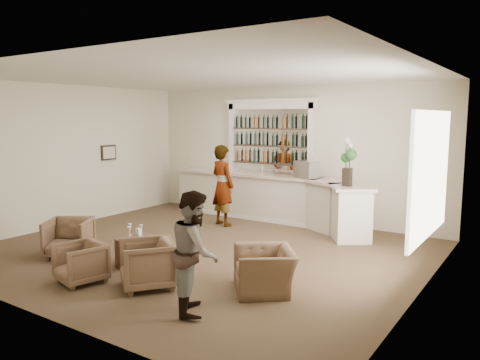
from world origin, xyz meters
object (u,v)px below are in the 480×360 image
Objects in this scene: sommelier at (223,185)px; guest at (195,252)px; armchair_right at (147,264)px; espresso_machine at (306,170)px; armchair_center at (80,263)px; armchair_far at (265,270)px; bar_counter at (273,198)px; cocktail_table at (134,251)px; flower_vase at (348,159)px; armchair_left at (69,238)px.

guest is at bearing 138.22° from sommelier.
espresso_machine is (0.24, 4.92, 0.98)m from armchair_right.
sommelier reaches higher than espresso_machine.
armchair_center is 0.71× the size of armchair_far.
bar_counter is 3.00× the size of sommelier.
espresso_machine is at bearing 125.18° from armchair_right.
flower_vase is at bearing 56.34° from cocktail_table.
cocktail_table is 0.96× the size of armchair_center.
espresso_machine reaches higher than cocktail_table.
guest is at bearing -66.83° from espresso_machine.
armchair_center is 0.86× the size of armchair_right.
armchair_right is (2.34, -0.34, 0.01)m from armchair_left.
guest is 5.30m from espresso_machine.
armchair_right reaches higher than armchair_left.
armchair_right is at bearing -33.70° from cocktail_table.
armchair_right is at bearing 37.28° from armchair_center.
flower_vase is (3.81, 3.95, 1.34)m from armchair_left.
bar_counter reaches higher than armchair_left.
espresso_machine is (2.58, 4.58, 0.99)m from armchair_left.
flower_vase is (1.23, -0.63, 0.35)m from espresso_machine.
armchair_left is 2.37m from armchair_right.
bar_counter is 5.94× the size of armchair_far.
sommelier reaches higher than cocktail_table.
bar_counter is 4.35m from cocktail_table.
flower_vase is (-0.07, 3.43, 1.38)m from armchair_far.
armchair_left is at bearing 92.80° from sommelier.
flower_vase is (0.32, 4.56, 0.89)m from guest.
sommelier reaches higher than armchair_right.
sommelier is at bearing 43.07° from armchair_left.
bar_counter is at bearing 169.33° from armchair_far.
armchair_center is at bearing -63.23° from armchair_left.
bar_counter is 5.02m from armchair_right.
armchair_far is at bearing -61.63° from bar_counter.
armchair_far reaches higher than cocktail_table.
armchair_left reaches higher than armchair_far.
sommelier is 4.35m from armchair_far.
guest is (2.61, -4.23, -0.15)m from sommelier.
cocktail_table is 2.37m from guest.
armchair_left is at bearing -121.35° from armchair_far.
flower_vase is at bearing 142.09° from armchair_far.
armchair_right is (1.01, 0.43, 0.05)m from armchair_center.
armchair_left is 1.13× the size of armchair_center.
armchair_left is 0.80× the size of armchair_far.
bar_counter is 8.70× the size of cocktail_table.
armchair_far is 3.70m from flower_vase.
armchair_left is at bearing 43.52° from guest.
bar_counter is 7.38× the size of armchair_left.
armchair_center is at bearing -89.92° from espresso_machine.
armchair_center reaches higher than cocktail_table.
cocktail_table is at bearing -123.94° from armchair_far.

